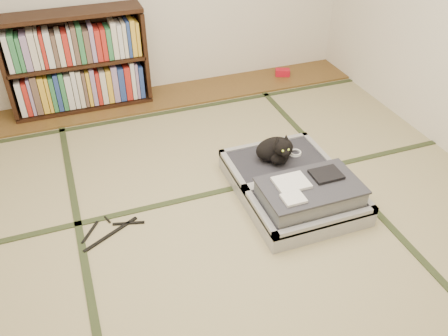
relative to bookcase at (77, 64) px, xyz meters
name	(u,v)px	position (x,y,z in m)	size (l,w,h in m)	color
floor	(235,227)	(0.75, -2.07, -0.45)	(4.50, 4.50, 0.00)	tan
wood_strip	(163,97)	(0.75, -0.07, -0.44)	(4.00, 0.50, 0.02)	brown
red_item	(283,72)	(2.09, -0.04, -0.40)	(0.15, 0.09, 0.07)	red
room_shell	(239,13)	(0.75, -2.07, 1.01)	(4.50, 4.50, 4.50)	white
tatami_borders	(211,185)	(0.75, -1.58, -0.45)	(4.00, 4.50, 0.01)	#2D381E
bookcase	(77,64)	(0.00, 0.00, 0.00)	(1.26, 0.29, 0.92)	black
suitcase	(295,187)	(1.27, -1.93, -0.35)	(0.77, 1.02, 0.30)	#9E9EA3
cat	(276,150)	(1.25, -1.64, -0.20)	(0.34, 0.34, 0.27)	black
cable_coil	(295,153)	(1.43, -1.60, -0.29)	(0.11, 0.11, 0.03)	white
hanger	(110,231)	(-0.06, -1.82, -0.44)	(0.44, 0.30, 0.01)	black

